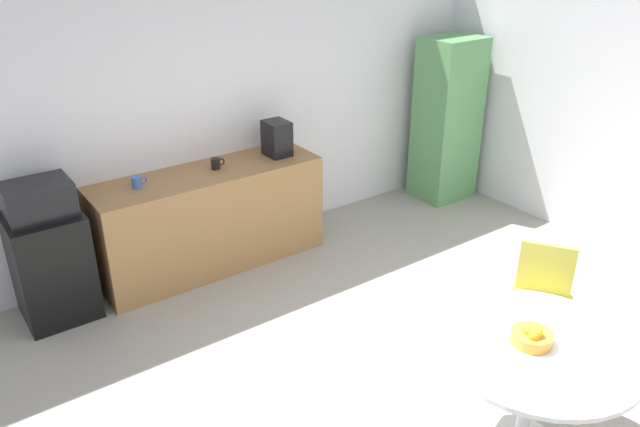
{
  "coord_description": "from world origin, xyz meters",
  "views": [
    {
      "loc": [
        -2.36,
        -1.95,
        2.9
      ],
      "look_at": [
        -0.01,
        1.33,
        0.95
      ],
      "focal_mm": 35.05,
      "sensor_mm": 36.0,
      "label": 1
    }
  ],
  "objects_px": {
    "microwave": "(38,199)",
    "mug_green": "(216,164)",
    "fruit_bowl": "(532,336)",
    "mug_red": "(137,182)",
    "chair_yellow": "(543,289)",
    "locker_cabinet": "(447,120)",
    "mini_fridge": "(52,266)",
    "round_table": "(534,364)",
    "coffee_maker": "(277,138)",
    "mug_white": "(274,148)"
  },
  "relations": [
    {
      "from": "fruit_bowl",
      "to": "coffee_maker",
      "type": "height_order",
      "value": "coffee_maker"
    },
    {
      "from": "microwave",
      "to": "mug_green",
      "type": "bearing_deg",
      "value": 0.71
    },
    {
      "from": "microwave",
      "to": "mug_green",
      "type": "relative_size",
      "value": 3.72
    },
    {
      "from": "microwave",
      "to": "locker_cabinet",
      "type": "xyz_separation_m",
      "value": [
        4.17,
        -0.1,
        -0.12
      ]
    },
    {
      "from": "mini_fridge",
      "to": "mug_white",
      "type": "bearing_deg",
      "value": 1.69
    },
    {
      "from": "microwave",
      "to": "round_table",
      "type": "bearing_deg",
      "value": -58.43
    },
    {
      "from": "locker_cabinet",
      "to": "microwave",
      "type": "bearing_deg",
      "value": 178.63
    },
    {
      "from": "locker_cabinet",
      "to": "chair_yellow",
      "type": "xyz_separation_m",
      "value": [
        -1.48,
        -2.4,
        -0.36
      ]
    },
    {
      "from": "mug_red",
      "to": "coffee_maker",
      "type": "bearing_deg",
      "value": -0.73
    },
    {
      "from": "microwave",
      "to": "mug_red",
      "type": "bearing_deg",
      "value": 1.28
    },
    {
      "from": "locker_cabinet",
      "to": "mug_green",
      "type": "relative_size",
      "value": 13.65
    },
    {
      "from": "locker_cabinet",
      "to": "mug_white",
      "type": "relative_size",
      "value": 13.65
    },
    {
      "from": "round_table",
      "to": "mug_white",
      "type": "height_order",
      "value": "mug_white"
    },
    {
      "from": "locker_cabinet",
      "to": "mini_fridge",
      "type": "bearing_deg",
      "value": 178.63
    },
    {
      "from": "mini_fridge",
      "to": "round_table",
      "type": "xyz_separation_m",
      "value": [
        1.86,
        -3.03,
        0.18
      ]
    },
    {
      "from": "mini_fridge",
      "to": "chair_yellow",
      "type": "xyz_separation_m",
      "value": [
        2.69,
        -2.5,
        0.09
      ]
    },
    {
      "from": "chair_yellow",
      "to": "mug_green",
      "type": "relative_size",
      "value": 6.43
    },
    {
      "from": "mini_fridge",
      "to": "mug_red",
      "type": "xyz_separation_m",
      "value": [
        0.75,
        0.02,
        0.51
      ]
    },
    {
      "from": "microwave",
      "to": "mug_green",
      "type": "xyz_separation_m",
      "value": [
        1.46,
        0.02,
        -0.05
      ]
    },
    {
      "from": "microwave",
      "to": "fruit_bowl",
      "type": "relative_size",
      "value": 2.11
    },
    {
      "from": "locker_cabinet",
      "to": "round_table",
      "type": "xyz_separation_m",
      "value": [
        -2.31,
        -2.93,
        -0.27
      ]
    },
    {
      "from": "mug_green",
      "to": "coffee_maker",
      "type": "bearing_deg",
      "value": -1.7
    },
    {
      "from": "locker_cabinet",
      "to": "fruit_bowl",
      "type": "height_order",
      "value": "locker_cabinet"
    },
    {
      "from": "mini_fridge",
      "to": "fruit_bowl",
      "type": "relative_size",
      "value": 3.82
    },
    {
      "from": "fruit_bowl",
      "to": "mug_white",
      "type": "xyz_separation_m",
      "value": [
        0.23,
        3.07,
        0.15
      ]
    },
    {
      "from": "mug_green",
      "to": "microwave",
      "type": "bearing_deg",
      "value": -179.29
    },
    {
      "from": "microwave",
      "to": "round_table",
      "type": "xyz_separation_m",
      "value": [
        1.86,
        -3.03,
        -0.39
      ]
    },
    {
      "from": "mini_fridge",
      "to": "chair_yellow",
      "type": "distance_m",
      "value": 3.67
    },
    {
      "from": "mini_fridge",
      "to": "round_table",
      "type": "relative_size",
      "value": 0.77
    },
    {
      "from": "microwave",
      "to": "mug_white",
      "type": "bearing_deg",
      "value": 1.69
    },
    {
      "from": "fruit_bowl",
      "to": "locker_cabinet",
      "type": "bearing_deg",
      "value": 51.32
    },
    {
      "from": "fruit_bowl",
      "to": "mug_green",
      "type": "bearing_deg",
      "value": 97.25
    },
    {
      "from": "mug_red",
      "to": "chair_yellow",
      "type": "bearing_deg",
      "value": -52.4
    },
    {
      "from": "locker_cabinet",
      "to": "coffee_maker",
      "type": "distance_m",
      "value": 2.11
    },
    {
      "from": "fruit_bowl",
      "to": "microwave",
      "type": "bearing_deg",
      "value": 121.56
    },
    {
      "from": "mug_green",
      "to": "coffee_maker",
      "type": "height_order",
      "value": "coffee_maker"
    },
    {
      "from": "fruit_bowl",
      "to": "coffee_maker",
      "type": "bearing_deg",
      "value": 85.66
    },
    {
      "from": "mug_white",
      "to": "mug_red",
      "type": "bearing_deg",
      "value": -178.08
    },
    {
      "from": "microwave",
      "to": "mug_white",
      "type": "height_order",
      "value": "microwave"
    },
    {
      "from": "locker_cabinet",
      "to": "mug_white",
      "type": "distance_m",
      "value": 2.1
    },
    {
      "from": "mug_green",
      "to": "chair_yellow",
      "type": "bearing_deg",
      "value": -63.97
    },
    {
      "from": "microwave",
      "to": "mug_red",
      "type": "relative_size",
      "value": 3.72
    },
    {
      "from": "mini_fridge",
      "to": "mug_green",
      "type": "relative_size",
      "value": 6.74
    },
    {
      "from": "mug_white",
      "to": "mug_green",
      "type": "height_order",
      "value": "same"
    },
    {
      "from": "fruit_bowl",
      "to": "mug_red",
      "type": "height_order",
      "value": "mug_red"
    },
    {
      "from": "locker_cabinet",
      "to": "mug_green",
      "type": "height_order",
      "value": "locker_cabinet"
    },
    {
      "from": "fruit_bowl",
      "to": "mug_red",
      "type": "bearing_deg",
      "value": 109.87
    },
    {
      "from": "chair_yellow",
      "to": "fruit_bowl",
      "type": "bearing_deg",
      "value": -148.92
    },
    {
      "from": "chair_yellow",
      "to": "mug_red",
      "type": "bearing_deg",
      "value": 127.6
    },
    {
      "from": "fruit_bowl",
      "to": "mug_green",
      "type": "height_order",
      "value": "mug_green"
    }
  ]
}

